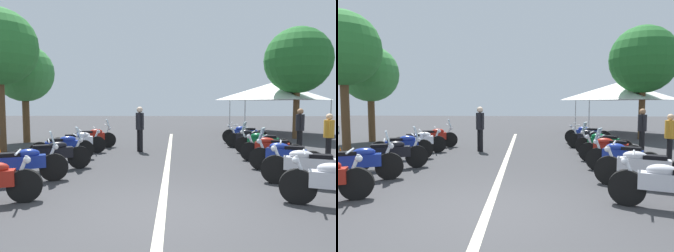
# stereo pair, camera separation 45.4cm
# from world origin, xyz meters

# --- Properties ---
(ground_plane) EXTENTS (80.00, 80.00, 0.00)m
(ground_plane) POSITION_xyz_m (0.00, 0.00, 0.00)
(ground_plane) COLOR #38383A
(lane_centre_stripe) EXTENTS (17.69, 0.16, 0.01)m
(lane_centre_stripe) POSITION_xyz_m (4.77, 0.00, 0.00)
(lane_centre_stripe) COLOR beige
(lane_centre_stripe) RESTS_ON ground_plane
(motorcycle_left_row_1) EXTENTS (1.08, 2.03, 1.23)m
(motorcycle_left_row_1) POSITION_xyz_m (1.93, 3.39, 0.48)
(motorcycle_left_row_1) COLOR black
(motorcycle_left_row_1) RESTS_ON ground_plane
(motorcycle_left_row_2) EXTENTS (1.15, 2.03, 1.22)m
(motorcycle_left_row_2) POSITION_xyz_m (3.33, 3.23, 0.47)
(motorcycle_left_row_2) COLOR black
(motorcycle_left_row_2) RESTS_ON ground_plane
(motorcycle_left_row_3) EXTENTS (1.00, 1.94, 1.01)m
(motorcycle_left_row_3) POSITION_xyz_m (4.78, 3.46, 0.46)
(motorcycle_left_row_3) COLOR black
(motorcycle_left_row_3) RESTS_ON ground_plane
(motorcycle_left_row_4) EXTENTS (0.90, 1.99, 1.00)m
(motorcycle_left_row_4) POSITION_xyz_m (6.21, 3.40, 0.46)
(motorcycle_left_row_4) COLOR black
(motorcycle_left_row_4) RESTS_ON ground_plane
(motorcycle_left_row_5) EXTENTS (0.93, 1.94, 1.22)m
(motorcycle_left_row_5) POSITION_xyz_m (7.63, 3.25, 0.47)
(motorcycle_left_row_5) COLOR black
(motorcycle_left_row_5) RESTS_ON ground_plane
(motorcycle_right_row_0) EXTENTS (0.97, 2.10, 1.02)m
(motorcycle_right_row_0) POSITION_xyz_m (0.37, -3.25, 0.47)
(motorcycle_right_row_0) COLOR black
(motorcycle_right_row_0) RESTS_ON ground_plane
(motorcycle_right_row_1) EXTENTS (0.96, 2.06, 1.02)m
(motorcycle_right_row_1) POSITION_xyz_m (1.86, -3.29, 0.47)
(motorcycle_right_row_1) COLOR black
(motorcycle_right_row_1) RESTS_ON ground_plane
(motorcycle_right_row_2) EXTENTS (1.08, 1.84, 1.21)m
(motorcycle_right_row_2) POSITION_xyz_m (3.31, -3.26, 0.47)
(motorcycle_right_row_2) COLOR black
(motorcycle_right_row_2) RESTS_ON ground_plane
(motorcycle_right_row_3) EXTENTS (0.97, 1.91, 0.99)m
(motorcycle_right_row_3) POSITION_xyz_m (4.70, -3.33, 0.45)
(motorcycle_right_row_3) COLOR black
(motorcycle_right_row_3) RESTS_ON ground_plane
(motorcycle_right_row_4) EXTENTS (1.05, 1.93, 1.20)m
(motorcycle_right_row_4) POSITION_xyz_m (6.17, -3.45, 0.46)
(motorcycle_right_row_4) COLOR black
(motorcycle_right_row_4) RESTS_ON ground_plane
(motorcycle_right_row_5) EXTENTS (1.15, 1.87, 0.99)m
(motorcycle_right_row_5) POSITION_xyz_m (7.64, -3.33, 0.45)
(motorcycle_right_row_5) COLOR black
(motorcycle_right_row_5) RESTS_ON ground_plane
(motorcycle_right_row_6) EXTENTS (0.92, 2.05, 1.01)m
(motorcycle_right_row_6) POSITION_xyz_m (9.19, -3.49, 0.46)
(motorcycle_right_row_6) COLOR black
(motorcycle_right_row_6) RESTS_ON ground_plane
(traffic_cone_0) EXTENTS (0.36, 0.36, 0.61)m
(traffic_cone_0) POSITION_xyz_m (3.53, 4.84, 0.29)
(traffic_cone_0) COLOR orange
(traffic_cone_0) RESTS_ON ground_plane
(bystander_0) EXTENTS (0.53, 0.32, 1.70)m
(bystander_0) POSITION_xyz_m (6.80, -5.07, 1.00)
(bystander_0) COLOR black
(bystander_0) RESTS_ON ground_plane
(bystander_2) EXTENTS (0.44, 0.35, 1.77)m
(bystander_2) POSITION_xyz_m (6.77, 1.14, 1.04)
(bystander_2) COLOR black
(bystander_2) RESTS_ON ground_plane
(bystander_3) EXTENTS (0.51, 0.32, 1.57)m
(bystander_3) POSITION_xyz_m (5.01, -5.29, 0.91)
(bystander_3) COLOR black
(bystander_3) RESTS_ON ground_plane
(roadside_tree_0) EXTENTS (2.74, 2.74, 4.72)m
(roadside_tree_0) POSITION_xyz_m (9.52, 7.00, 3.33)
(roadside_tree_0) COLOR brown
(roadside_tree_0) RESTS_ON ground_plane
(roadside_tree_1) EXTENTS (2.93, 2.93, 5.52)m
(roadside_tree_1) POSITION_xyz_m (6.57, 6.51, 4.03)
(roadside_tree_1) COLOR brown
(roadside_tree_1) RESTS_ON ground_plane
(roadside_tree_2) EXTENTS (3.47, 3.47, 5.91)m
(roadside_tree_2) POSITION_xyz_m (11.42, -6.72, 4.15)
(roadside_tree_2) COLOR brown
(roadside_tree_2) RESTS_ON ground_plane
(event_tent) EXTENTS (5.16, 5.16, 3.20)m
(event_tent) POSITION_xyz_m (13.99, -6.37, 2.65)
(event_tent) COLOR white
(event_tent) RESTS_ON ground_plane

